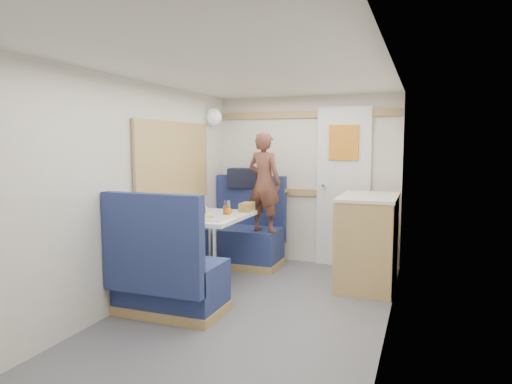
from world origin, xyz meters
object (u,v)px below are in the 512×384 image
at_px(person, 264,182).
at_px(tray, 217,218).
at_px(dome_light, 213,117).
at_px(bench_far, 245,240).
at_px(bench_near, 168,280).
at_px(salt_grinder, 205,211).
at_px(beer_glass, 226,211).
at_px(duffel_bag, 249,178).
at_px(pepper_grinder, 204,211).
at_px(galley_counter, 368,240).
at_px(cheese_block, 210,216).
at_px(dinette_table, 212,230).
at_px(tumbler_mid, 227,205).
at_px(orange_fruit, 229,211).
at_px(wine_glass, 199,203).
at_px(tumbler_left, 175,213).
at_px(bread_loaf, 247,207).

distance_m(person, tray, 0.94).
xyz_separation_m(dome_light, person, (0.70, -0.16, -0.74)).
relative_size(bench_far, bench_near, 1.00).
bearing_deg(salt_grinder, bench_near, -85.88).
bearing_deg(beer_glass, duffel_bag, 99.17).
bearing_deg(pepper_grinder, bench_far, 86.73).
relative_size(bench_near, pepper_grinder, 11.28).
bearing_deg(beer_glass, galley_counter, 20.09).
distance_m(person, cheese_block, 1.00).
bearing_deg(dinette_table, tumbler_mid, 90.83).
height_order(dinette_table, tray, tray).
height_order(galley_counter, person, person).
bearing_deg(bench_near, tray, 77.67).
bearing_deg(dome_light, orange_fruit, -56.16).
bearing_deg(galley_counter, bench_near, -136.06).
relative_size(orange_fruit, wine_glass, 0.39).
distance_m(cheese_block, tumbler_left, 0.33).
bearing_deg(tray, wine_glass, 150.29).
relative_size(person, tumbler_mid, 10.17).
bearing_deg(person, beer_glass, 86.86).
bearing_deg(bench_near, dinette_table, 90.00).
height_order(duffel_bag, cheese_block, duffel_bag).
bearing_deg(beer_glass, tray, -84.70).
height_order(orange_fruit, beer_glass, beer_glass).
height_order(person, pepper_grinder, person).
relative_size(person, cheese_block, 11.51).
xyz_separation_m(cheese_block, salt_grinder, (-0.15, 0.20, 0.01)).
height_order(wine_glass, tumbler_mid, wine_glass).
relative_size(orange_fruit, bread_loaf, 0.31).
height_order(pepper_grinder, bread_loaf, pepper_grinder).
height_order(tray, bread_loaf, bread_loaf).
height_order(person, duffel_bag, person).
xyz_separation_m(tumbler_mid, bread_loaf, (0.23, 0.00, -0.01)).
height_order(bench_far, bread_loaf, bench_far).
height_order(dinette_table, tumbler_mid, tumbler_mid).
xyz_separation_m(galley_counter, person, (-1.16, 0.14, 0.54)).
bearing_deg(bench_near, pepper_grinder, 93.94).
bearing_deg(bread_loaf, beer_glass, -107.81).
bearing_deg(pepper_grinder, tumbler_left, -122.78).
relative_size(person, duffel_bag, 2.27).
distance_m(bench_far, bench_near, 1.73).
bearing_deg(dome_light, tumbler_mid, -51.01).
relative_size(duffel_bag, bread_loaf, 2.26).
bearing_deg(tumbler_mid, galley_counter, 6.77).
relative_size(wine_glass, pepper_grinder, 1.80).
bearing_deg(bread_loaf, bench_far, 114.69).
xyz_separation_m(dome_light, pepper_grinder, (0.34, -0.93, -0.98)).
xyz_separation_m(duffel_bag, orange_fruit, (0.23, -1.13, -0.25)).
distance_m(bench_near, tumbler_mid, 1.33).
bearing_deg(bench_far, wine_glass, -98.60).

